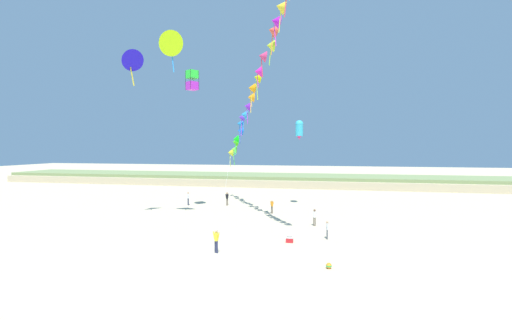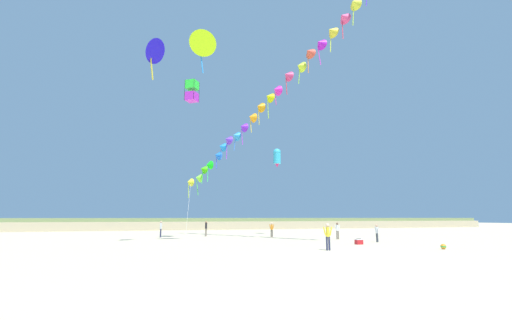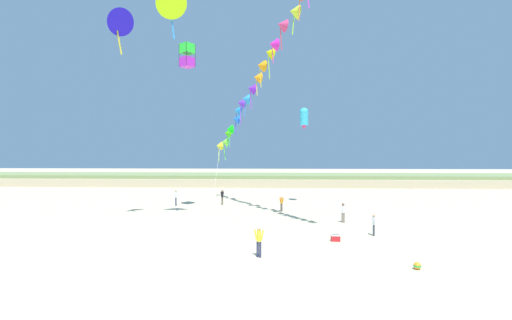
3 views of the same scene
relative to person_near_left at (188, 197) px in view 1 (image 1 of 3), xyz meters
name	(u,v)px [view 1 (image 1 of 3)]	position (x,y,z in m)	size (l,w,h in m)	color
ground_plane	(198,263)	(9.51, -20.94, -1.02)	(240.00, 240.00, 0.00)	beige
dune_ridge	(285,180)	(9.51, 26.75, -0.02)	(120.00, 13.10, 2.01)	#BFAE8B
person_near_left	(188,197)	(0.00, 0.00, 0.00)	(0.24, 0.62, 1.76)	#282D4C
person_near_right	(216,239)	(9.95, -18.59, -0.01)	(0.59, 0.31, 1.74)	#282D4C
person_mid_center	(227,198)	(5.05, 0.80, -0.02)	(0.37, 0.57, 1.73)	#726656
person_far_left	(272,205)	(11.60, -3.31, -0.10)	(0.49, 0.40, 1.59)	#726656
person_far_right	(315,216)	(16.57, -8.64, -0.08)	(0.57, 0.22, 1.63)	#726656
person_far_center	(327,229)	(17.75, -13.23, -0.14)	(0.21, 0.53, 1.52)	#474C56
kite_banner_string	(255,83)	(10.05, -5.58, 13.41)	(13.75, 26.58, 23.18)	yellow
large_kite_low_lead	(192,80)	(2.39, -4.25, 14.30)	(1.58, 1.58, 2.23)	#BB2AC8
large_kite_mid_trail	(299,129)	(14.28, 1.82, 8.85)	(1.35, 1.35, 2.46)	#32B4D5
large_kite_high_solo	(172,44)	(2.55, -9.71, 16.84)	(2.58, 1.33, 4.13)	#B6EC11
large_kite_outer_drift	(132,59)	(-1.76, -10.02, 15.45)	(2.66, 2.75, 3.83)	#1F13E0
beach_cooler	(290,240)	(14.82, -14.82, -0.80)	(0.58, 0.41, 0.46)	red
beach_ball	(329,266)	(17.83, -20.19, -0.84)	(0.36, 0.36, 0.36)	orange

